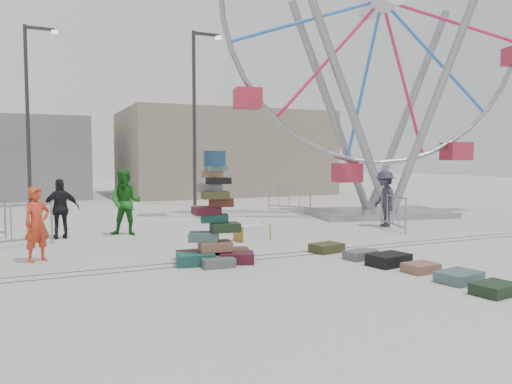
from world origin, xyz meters
name	(u,v)px	position (x,y,z in m)	size (l,w,h in m)	color
ground	(244,268)	(0.00, 0.00, 0.00)	(90.00, 90.00, 0.00)	#9E9E99
track_line_near	(233,262)	(0.00, 0.60, 0.00)	(40.00, 0.04, 0.01)	#47443F
track_line_far	(227,258)	(0.00, 1.00, 0.00)	(40.00, 0.04, 0.01)	#47443F
building_right	(223,153)	(7.00, 20.00, 2.50)	(12.00, 8.00, 5.00)	gray
lamp_post_right	(196,109)	(3.09, 13.00, 4.48)	(1.41, 0.25, 8.00)	#2D2D30
lamp_post_left	(30,106)	(-3.91, 15.00, 4.48)	(1.41, 0.25, 8.00)	#2D2D30
suitcase_tower	(214,231)	(-0.38, 0.74, 0.67)	(1.79, 1.50, 2.38)	#194C46
ferris_wheel	(382,28)	(8.26, 6.22, 7.09)	(12.19, 4.05, 14.41)	gray
steamer_trunk	(252,233)	(1.50, 3.00, 0.21)	(0.89, 0.51, 0.41)	silver
row_case_0	(327,248)	(2.44, 0.73, 0.10)	(0.74, 0.53, 0.21)	#3D3B1E
row_case_1	(361,255)	(2.69, -0.26, 0.10)	(0.71, 0.46, 0.19)	#595D61
row_case_2	(389,260)	(2.83, -1.05, 0.12)	(0.85, 0.58, 0.24)	black
row_case_3	(421,268)	(3.00, -1.80, 0.09)	(0.64, 0.49, 0.18)	#8C5C47
row_case_4	(459,277)	(3.07, -2.69, 0.10)	(0.78, 0.57, 0.20)	#476366
row_case_5	(495,289)	(2.96, -3.55, 0.10)	(0.71, 0.52, 0.19)	black
barricade_dummy_c	(11,226)	(-4.41, 4.41, 0.55)	(2.00, 0.10, 1.10)	gray
barricade_wheel_front	(393,212)	(6.31, 3.03, 0.55)	(2.00, 0.10, 1.10)	gray
barricade_wheel_back	(289,198)	(5.96, 9.26, 0.55)	(2.00, 0.10, 1.10)	gray
pedestrian_red	(37,224)	(-3.84, 2.39, 0.81)	(0.59, 0.39, 1.62)	red
pedestrian_green	(126,202)	(-1.46, 5.33, 0.95)	(0.92, 0.72, 1.90)	#19651B
pedestrian_black	(61,209)	(-3.20, 5.42, 0.83)	(0.97, 0.41, 1.66)	black
pedestrian_grey	(385,199)	(6.50, 3.68, 0.91)	(1.18, 0.68, 1.82)	#2A2A38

